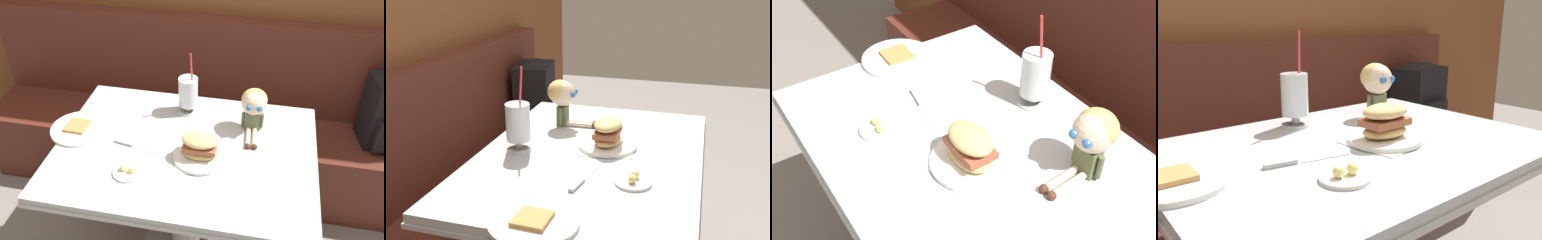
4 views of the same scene
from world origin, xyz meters
TOP-DOWN VIEW (x-y plane):
  - booth_bench at (0.00, 0.81)m, footprint 2.60×0.48m
  - diner_table at (0.00, 0.18)m, footprint 1.11×0.81m
  - toast_plate at (-0.49, 0.21)m, footprint 0.25×0.25m
  - milkshake_glass at (-0.04, 0.45)m, footprint 0.10×0.10m
  - sandwich_plate at (0.07, 0.13)m, footprint 0.23×0.23m
  - butter_saucer at (-0.19, -0.01)m, footprint 0.12×0.12m
  - butter_knife at (-0.23, 0.15)m, footprint 0.23×0.06m
  - seated_doll at (0.27, 0.37)m, footprint 0.12×0.22m
  - backpack at (0.98, 0.78)m, footprint 0.33×0.28m

SIDE VIEW (x-z plane):
  - booth_bench at x=0.00m, z-range -0.17..0.83m
  - diner_table at x=0.00m, z-range 0.17..0.91m
  - backpack at x=0.98m, z-range 0.46..0.86m
  - butter_knife at x=-0.23m, z-range 0.74..0.75m
  - toast_plate at x=-0.49m, z-range 0.74..0.76m
  - butter_saucer at x=-0.19m, z-range 0.73..0.77m
  - sandwich_plate at x=0.07m, z-range 0.73..0.84m
  - milkshake_glass at x=-0.04m, z-range 0.68..1.00m
  - seated_doll at x=0.27m, z-range 0.77..0.97m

